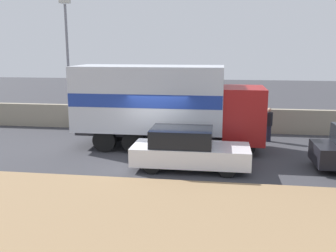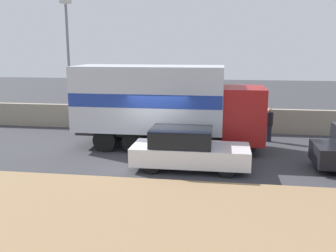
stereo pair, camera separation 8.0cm
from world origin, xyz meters
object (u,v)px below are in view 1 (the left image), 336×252
object	(u,v)px
street_lamp	(68,56)
pedestrian	(269,124)
car_hatchback	(188,149)
box_truck	(162,102)

from	to	relation	value
street_lamp	pedestrian	world-z (taller)	street_lamp
car_hatchback	box_truck	bearing A→B (deg)	116.40
pedestrian	box_truck	bearing A→B (deg)	-158.60
box_truck	pedestrian	distance (m)	5.34
box_truck	pedestrian	xyz separation A→B (m)	(4.84, 1.90, -1.23)
box_truck	car_hatchback	world-z (taller)	box_truck
box_truck	car_hatchback	size ratio (longest dim) A/B	1.92
box_truck	car_hatchback	distance (m)	3.43
street_lamp	box_truck	bearing A→B (deg)	-30.78
street_lamp	pedestrian	size ratio (longest dim) A/B	4.25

